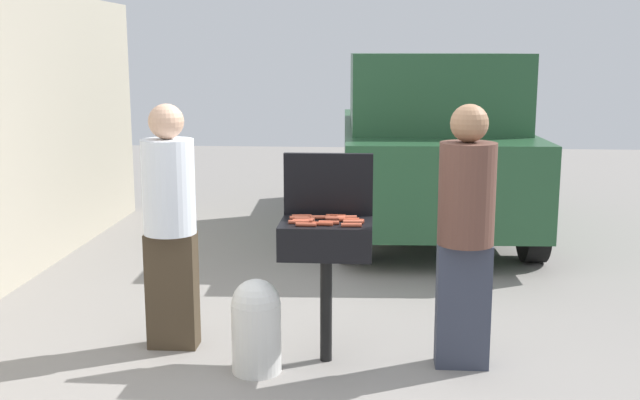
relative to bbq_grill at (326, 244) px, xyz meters
name	(u,v)px	position (x,y,z in m)	size (l,w,h in m)	color
ground_plane	(321,374)	(-0.01, -0.23, -0.81)	(24.00, 24.00, 0.00)	gray
bbq_grill	(326,244)	(0.00, 0.00, 0.00)	(0.60, 0.44, 0.95)	black
grill_lid_open	(328,184)	(0.00, 0.22, 0.36)	(0.60, 0.05, 0.42)	black
hot_dog_0	(336,216)	(0.06, 0.12, 0.16)	(0.03, 0.03, 0.13)	#AD4228
hot_dog_1	(329,222)	(0.02, -0.08, 0.16)	(0.03, 0.03, 0.13)	#B74C33
hot_dog_2	(305,219)	(-0.14, 0.01, 0.16)	(0.03, 0.03, 0.13)	#C6593D
hot_dog_3	(335,218)	(0.06, 0.05, 0.16)	(0.03, 0.03, 0.13)	#C6593D
hot_dog_4	(351,225)	(0.17, -0.14, 0.16)	(0.03, 0.03, 0.13)	#B74C33
hot_dog_5	(306,225)	(-0.12, -0.15, 0.16)	(0.03, 0.03, 0.13)	#B74C33
hot_dog_6	(353,222)	(0.18, -0.05, 0.16)	(0.03, 0.03, 0.13)	#C6593D
hot_dog_7	(302,216)	(-0.17, 0.10, 0.16)	(0.03, 0.03, 0.13)	#B74C33
hot_dog_8	(320,217)	(-0.04, 0.08, 0.16)	(0.03, 0.03, 0.13)	#C6593D
hot_dog_9	(322,224)	(-0.02, -0.12, 0.16)	(0.03, 0.03, 0.13)	#AD4228
hot_dog_10	(299,222)	(-0.17, -0.08, 0.16)	(0.03, 0.03, 0.13)	#B74C33
hot_dog_11	(303,221)	(-0.15, -0.05, 0.16)	(0.03, 0.03, 0.13)	#B74C33
hot_dog_12	(349,220)	(0.15, 0.02, 0.16)	(0.03, 0.03, 0.13)	#AD4228
hot_dog_13	(300,218)	(-0.18, 0.05, 0.16)	(0.03, 0.03, 0.13)	#C6593D
hot_dog_14	(347,217)	(0.13, 0.09, 0.16)	(0.03, 0.03, 0.13)	#C6593D
hot_dog_15	(354,221)	(0.18, -0.01, 0.16)	(0.03, 0.03, 0.13)	#AD4228
propane_tank	(256,324)	(-0.44, -0.22, -0.49)	(0.32, 0.32, 0.62)	silver
person_left	(170,218)	(-1.08, 0.17, 0.12)	(0.36, 0.36, 1.70)	#3F3323
person_right	(466,227)	(0.90, -0.02, 0.13)	(0.36, 0.36, 1.72)	#333847
parked_minivan	(427,141)	(0.90, 4.07, 0.22)	(2.18, 4.48, 2.02)	#234C2D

